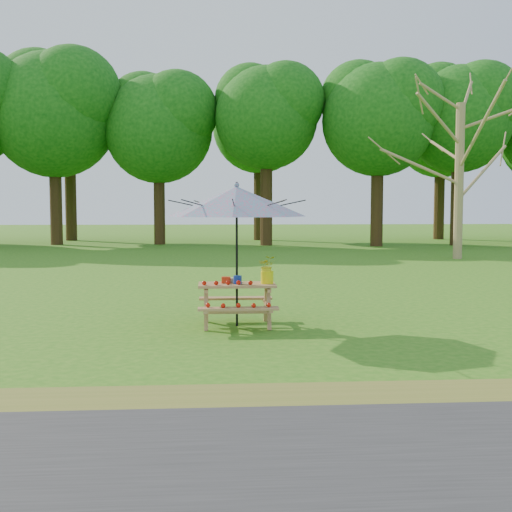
{
  "coord_description": "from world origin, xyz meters",
  "views": [
    {
      "loc": [
        -2.67,
        -8.82,
        1.86
      ],
      "look_at": [
        -1.98,
        1.13,
        1.1
      ],
      "focal_mm": 45.0,
      "sensor_mm": 36.0,
      "label": 1
    }
  ],
  "objects": [
    {
      "name": "flower_bucket",
      "position": [
        -1.81,
        1.08,
        0.9
      ],
      "size": [
        0.27,
        0.23,
        0.43
      ],
      "color": "yellow",
      "rests_on": "picnic_table"
    },
    {
      "name": "ground",
      "position": [
        0.0,
        0.0,
        0.0
      ],
      "size": [
        120.0,
        120.0,
        0.0
      ],
      "primitive_type": "plane",
      "color": "#2D7015",
      "rests_on": "ground"
    },
    {
      "name": "treeline",
      "position": [
        0.0,
        22.0,
        8.0
      ],
      "size": [
        60.0,
        12.0,
        16.0
      ],
      "primitive_type": null,
      "color": "#0D510F",
      "rests_on": "ground"
    },
    {
      "name": "bare_tree",
      "position": [
        6.18,
        13.7,
        7.82
      ],
      "size": [
        8.17,
        8.17,
        12.87
      ],
      "color": "#978352",
      "rests_on": "ground"
    },
    {
      "name": "drygrass_strip",
      "position": [
        0.0,
        -2.8,
        0.0
      ],
      "size": [
        120.0,
        1.2,
        0.01
      ],
      "primitive_type": "cube",
      "color": "olive",
      "rests_on": "ground"
    },
    {
      "name": "picnic_table",
      "position": [
        -2.28,
        1.12,
        0.33
      ],
      "size": [
        1.2,
        1.32,
        0.67
      ],
      "color": "#9F6948",
      "rests_on": "ground"
    },
    {
      "name": "patio_umbrella",
      "position": [
        -2.28,
        1.13,
        1.95
      ],
      "size": [
        2.35,
        2.35,
        2.25
      ],
      "color": "black",
      "rests_on": "ground"
    },
    {
      "name": "produce_bins",
      "position": [
        -2.34,
        1.17,
        0.72
      ],
      "size": [
        0.31,
        0.37,
        0.13
      ],
      "color": "red",
      "rests_on": "picnic_table"
    },
    {
      "name": "tomatoes_row",
      "position": [
        -2.43,
        0.95,
        0.71
      ],
      "size": [
        0.77,
        0.13,
        0.07
      ],
      "primitive_type": null,
      "color": "red",
      "rests_on": "picnic_table"
    }
  ]
}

